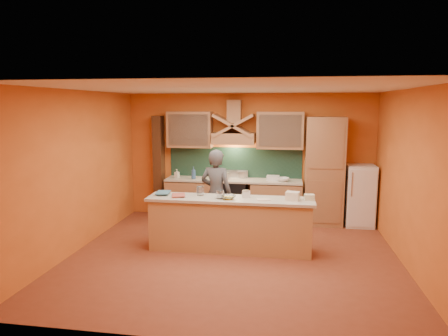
% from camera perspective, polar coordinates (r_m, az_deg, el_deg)
% --- Properties ---
extents(floor, '(5.50, 5.00, 0.01)m').
position_cam_1_polar(floor, '(6.93, 1.33, -12.52)').
color(floor, brown).
rests_on(floor, ground).
extents(ceiling, '(5.50, 5.00, 0.01)m').
position_cam_1_polar(ceiling, '(6.45, 1.42, 11.29)').
color(ceiling, white).
rests_on(ceiling, wall_back).
extents(wall_back, '(5.50, 0.02, 2.80)m').
position_cam_1_polar(wall_back, '(9.00, 3.49, 1.68)').
color(wall_back, orange).
rests_on(wall_back, floor).
extents(wall_front, '(5.50, 0.02, 2.80)m').
position_cam_1_polar(wall_front, '(4.14, -3.27, -6.98)').
color(wall_front, orange).
rests_on(wall_front, floor).
extents(wall_left, '(0.02, 5.00, 2.80)m').
position_cam_1_polar(wall_left, '(7.42, -20.16, -0.40)').
color(wall_left, orange).
rests_on(wall_left, floor).
extents(wall_right, '(0.02, 5.00, 2.80)m').
position_cam_1_polar(wall_right, '(6.76, 25.15, -1.58)').
color(wall_right, orange).
rests_on(wall_right, floor).
extents(base_cabinet_left, '(1.10, 0.60, 0.86)m').
position_cam_1_polar(base_cabinet_left, '(9.09, -4.64, -4.47)').
color(base_cabinet_left, '#A5724B').
rests_on(base_cabinet_left, floor).
extents(base_cabinet_right, '(1.10, 0.60, 0.86)m').
position_cam_1_polar(base_cabinet_right, '(8.85, 7.45, -4.90)').
color(base_cabinet_right, '#A5724B').
rests_on(base_cabinet_right, floor).
extents(counter_top, '(3.00, 0.62, 0.04)m').
position_cam_1_polar(counter_top, '(8.82, 1.33, -1.74)').
color(counter_top, '#BFB6A2').
rests_on(counter_top, base_cabinet_left).
extents(stove, '(0.60, 0.58, 0.90)m').
position_cam_1_polar(stove, '(8.92, 1.32, -4.59)').
color(stove, black).
rests_on(stove, floor).
extents(backsplash, '(3.00, 0.03, 0.70)m').
position_cam_1_polar(backsplash, '(9.04, 1.58, 0.77)').
color(backsplash, '#173227').
rests_on(backsplash, wall_back).
extents(range_hood, '(0.92, 0.50, 0.24)m').
position_cam_1_polar(range_hood, '(8.75, 1.40, 4.25)').
color(range_hood, '#A5724B').
rests_on(range_hood, wall_back).
extents(hood_chimney, '(0.30, 0.30, 0.50)m').
position_cam_1_polar(hood_chimney, '(8.82, 1.50, 8.06)').
color(hood_chimney, '#A5724B').
rests_on(hood_chimney, wall_back).
extents(upper_cabinet_left, '(1.00, 0.35, 0.80)m').
position_cam_1_polar(upper_cabinet_left, '(8.99, -4.89, 5.50)').
color(upper_cabinet_left, '#A5724B').
rests_on(upper_cabinet_left, wall_back).
extents(upper_cabinet_right, '(1.00, 0.35, 0.80)m').
position_cam_1_polar(upper_cabinet_right, '(8.73, 8.02, 5.34)').
color(upper_cabinet_right, '#A5724B').
rests_on(upper_cabinet_right, wall_back).
extents(pantry_column, '(0.80, 0.60, 2.30)m').
position_cam_1_polar(pantry_column, '(8.74, 14.12, -0.45)').
color(pantry_column, '#A5724B').
rests_on(pantry_column, floor).
extents(fridge, '(0.58, 0.60, 1.30)m').
position_cam_1_polar(fridge, '(8.93, 18.80, -3.73)').
color(fridge, white).
rests_on(fridge, floor).
extents(trim_column_left, '(0.20, 0.30, 2.30)m').
position_cam_1_polar(trim_column_left, '(9.31, -9.27, 0.27)').
color(trim_column_left, '#472816').
rests_on(trim_column_left, floor).
extents(island_body, '(2.80, 0.55, 0.88)m').
position_cam_1_polar(island_body, '(7.08, 0.86, -8.28)').
color(island_body, tan).
rests_on(island_body, floor).
extents(island_top, '(2.90, 0.62, 0.05)m').
position_cam_1_polar(island_top, '(6.95, 0.87, -4.50)').
color(island_top, '#BFB6A2').
rests_on(island_top, island_body).
extents(person, '(0.70, 0.54, 1.72)m').
position_cam_1_polar(person, '(7.65, -1.11, -3.71)').
color(person, '#4C4C51').
rests_on(person, floor).
extents(pot_large, '(0.29, 0.29, 0.15)m').
position_cam_1_polar(pot_large, '(8.79, 0.03, -1.28)').
color(pot_large, '#ACACB3').
rests_on(pot_large, stove).
extents(pot_small, '(0.22, 0.22, 0.15)m').
position_cam_1_polar(pot_small, '(8.96, 2.56, -1.10)').
color(pot_small, silver).
rests_on(pot_small, stove).
extents(soap_bottle_a, '(0.11, 0.11, 0.19)m').
position_cam_1_polar(soap_bottle_a, '(9.05, -6.75, -0.78)').
color(soap_bottle_a, silver).
rests_on(soap_bottle_a, counter_top).
extents(soap_bottle_b, '(0.14, 0.14, 0.27)m').
position_cam_1_polar(soap_bottle_b, '(8.86, -4.38, -0.70)').
color(soap_bottle_b, '#315486').
rests_on(soap_bottle_b, counter_top).
extents(bowl_back, '(0.31, 0.31, 0.08)m').
position_cam_1_polar(bowl_back, '(8.66, 8.45, -1.64)').
color(bowl_back, white).
rests_on(bowl_back, counter_top).
extents(dish_rack, '(0.28, 0.22, 0.10)m').
position_cam_1_polar(dish_rack, '(8.78, 7.01, -1.41)').
color(dish_rack, white).
rests_on(dish_rack, counter_top).
extents(book_lower, '(0.31, 0.36, 0.03)m').
position_cam_1_polar(book_lower, '(7.11, -7.46, -3.93)').
color(book_lower, '#AD4B3D').
rests_on(book_lower, island_top).
extents(book_upper, '(0.27, 0.35, 0.02)m').
position_cam_1_polar(book_upper, '(7.31, -9.61, -3.47)').
color(book_upper, teal).
rests_on(book_upper, island_top).
extents(jar_large, '(0.16, 0.16, 0.16)m').
position_cam_1_polar(jar_large, '(7.14, -3.43, -3.27)').
color(jar_large, silver).
rests_on(jar_large, island_top).
extents(jar_small, '(0.17, 0.17, 0.14)m').
position_cam_1_polar(jar_small, '(6.88, -0.55, -3.80)').
color(jar_small, silver).
rests_on(jar_small, island_top).
extents(kitchen_scale, '(0.15, 0.15, 0.11)m').
position_cam_1_polar(kitchen_scale, '(7.00, 3.17, -3.75)').
color(kitchen_scale, white).
rests_on(kitchen_scale, island_top).
extents(mixing_bowl, '(0.31, 0.31, 0.06)m').
position_cam_1_polar(mixing_bowl, '(6.86, 0.60, -4.18)').
color(mixing_bowl, silver).
rests_on(mixing_bowl, island_top).
extents(cloth, '(0.25, 0.21, 0.01)m').
position_cam_1_polar(cloth, '(6.83, 5.64, -4.49)').
color(cloth, beige).
rests_on(cloth, island_top).
extents(grocery_bag_a, '(0.25, 0.22, 0.14)m').
position_cam_1_polar(grocery_bag_a, '(6.87, 9.77, -3.96)').
color(grocery_bag_a, beige).
rests_on(grocery_bag_a, island_top).
extents(grocery_bag_b, '(0.18, 0.14, 0.10)m').
position_cam_1_polar(grocery_bag_b, '(6.93, 12.08, -4.10)').
color(grocery_bag_b, beige).
rests_on(grocery_bag_b, island_top).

